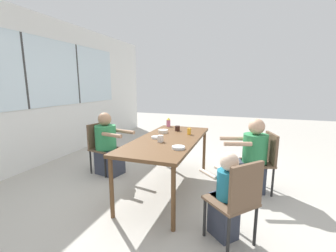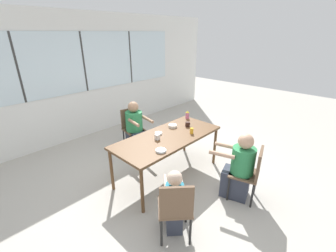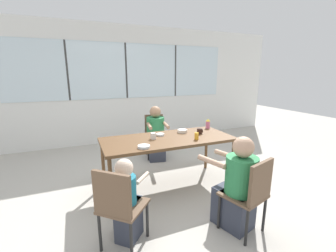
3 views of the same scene
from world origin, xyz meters
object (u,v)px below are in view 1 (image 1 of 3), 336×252
object	(u,v)px
bowl_white_shallow	(156,137)
bowl_cereal	(178,148)
chair_for_man_blue_shirt	(100,143)
juice_glass	(189,131)
milk_carton_small	(160,139)
bowl_fruit	(163,131)
person_woman_green_shirt	(251,160)
chair_for_toddler	(238,197)
person_toddler	(225,198)
sippy_cup	(168,122)
person_man_blue_shirt	(108,147)
coffee_mug	(177,128)
chair_for_woman_green_shirt	(264,157)

from	to	relation	value
bowl_white_shallow	bowl_cereal	distance (m)	0.60
chair_for_man_blue_shirt	juice_glass	size ratio (longest dim) A/B	8.68
milk_carton_small	bowl_fruit	distance (m)	0.57
person_woman_green_shirt	chair_for_toddler	bearing A→B (deg)	157.15
bowl_cereal	bowl_fruit	world-z (taller)	bowl_fruit
person_toddler	sippy_cup	bearing A→B (deg)	77.68
person_toddler	chair_for_toddler	bearing A→B (deg)	-90.00
person_woman_green_shirt	bowl_white_shallow	bearing A→B (deg)	90.30
person_woman_green_shirt	bowl_white_shallow	size ratio (longest dim) A/B	8.82
bowl_cereal	bowl_fruit	xyz separation A→B (m)	(0.78, 0.48, 0.01)
juice_glass	milk_carton_small	size ratio (longest dim) A/B	1.09
person_man_blue_shirt	bowl_white_shallow	size ratio (longest dim) A/B	8.83
person_man_blue_shirt	coffee_mug	distance (m)	1.24
coffee_mug	bowl_cereal	bearing A→B (deg)	-162.73
person_woman_green_shirt	juice_glass	xyz separation A→B (m)	(0.01, 0.92, 0.35)
sippy_cup	person_woman_green_shirt	bearing A→B (deg)	-110.18
coffee_mug	juice_glass	world-z (taller)	juice_glass
person_toddler	juice_glass	size ratio (longest dim) A/B	9.10
person_woman_green_shirt	juice_glass	size ratio (longest dim) A/B	10.74
person_toddler	coffee_mug	bearing A→B (deg)	76.39
person_woman_green_shirt	coffee_mug	bearing A→B (deg)	63.44
juice_glass	chair_for_man_blue_shirt	bearing A→B (deg)	93.27
person_man_blue_shirt	juice_glass	distance (m)	1.44
milk_carton_small	person_woman_green_shirt	bearing A→B (deg)	-64.81
person_woman_green_shirt	juice_glass	distance (m)	0.98
coffee_mug	person_woman_green_shirt	bearing A→B (deg)	-100.16
person_toddler	bowl_fruit	world-z (taller)	person_toddler
person_toddler	bowl_cereal	world-z (taller)	person_toddler
chair_for_woman_green_shirt	bowl_white_shallow	xyz separation A→B (m)	(-0.44, 1.47, 0.27)
bowl_cereal	person_toddler	bearing A→B (deg)	-121.40
person_man_blue_shirt	milk_carton_small	size ratio (longest dim) A/B	11.72
chair_for_toddler	milk_carton_small	xyz separation A→B (m)	(0.71, 1.03, 0.30)
chair_for_man_blue_shirt	sippy_cup	size ratio (longest dim) A/B	5.28
chair_for_woman_green_shirt	milk_carton_small	size ratio (longest dim) A/B	9.45
sippy_cup	milk_carton_small	bearing A→B (deg)	-166.57
person_woman_green_shirt	person_toddler	world-z (taller)	person_woman_green_shirt
person_woman_green_shirt	milk_carton_small	xyz separation A→B (m)	(-0.55, 1.18, 0.34)
person_woman_green_shirt	sippy_cup	size ratio (longest dim) A/B	6.54
bowl_fruit	chair_for_toddler	bearing A→B (deg)	-136.34
bowl_white_shallow	person_toddler	bearing A→B (deg)	-125.85
milk_carton_small	person_toddler	bearing A→B (deg)	-123.24
chair_for_toddler	bowl_fruit	bearing A→B (deg)	86.40
bowl_fruit	bowl_white_shallow	bearing A→B (deg)	-175.78
chair_for_man_blue_shirt	coffee_mug	size ratio (longest dim) A/B	9.68
chair_for_man_blue_shirt	chair_for_woman_green_shirt	bearing A→B (deg)	103.69
person_woman_green_shirt	sippy_cup	world-z (taller)	person_woman_green_shirt
chair_for_toddler	person_toddler	xyz separation A→B (m)	(0.11, 0.12, -0.09)
milk_carton_small	sippy_cup	bearing A→B (deg)	13.43
chair_for_woman_green_shirt	person_toddler	size ratio (longest dim) A/B	0.95
coffee_mug	person_toddler	bearing A→B (deg)	-146.35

